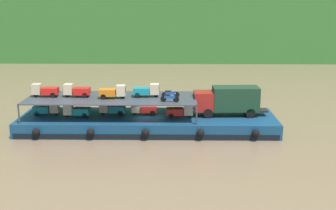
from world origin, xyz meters
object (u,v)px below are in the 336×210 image
object	(u,v)px
covered_lorry	(228,100)
mini_truck_lower_fore	(144,108)
mini_truck_lower_aft	(76,110)
mini_truck_upper_fore	(113,92)
mini_truck_lower_mid	(112,108)
motorcycle_upper_centre	(170,94)
mini_truck_upper_bow	(147,90)
cargo_barge	(148,123)
mini_truck_upper_stern	(45,90)
mini_truck_lower_bow	(180,111)
motorcycle_upper_port	(170,98)
mini_truck_lower_stern	(47,109)
mini_truck_upper_mid	(76,90)

from	to	relation	value
covered_lorry	mini_truck_lower_fore	xyz separation A→B (m)	(-9.00, 0.24, -1.00)
mini_truck_lower_aft	mini_truck_upper_fore	bearing A→B (deg)	1.91
mini_truck_lower_mid	motorcycle_upper_centre	xyz separation A→B (m)	(6.26, -0.51, 1.74)
mini_truck_upper_bow	covered_lorry	bearing A→B (deg)	-0.35
mini_truck_lower_fore	cargo_barge	bearing A→B (deg)	-51.88
cargo_barge	mini_truck_upper_fore	world-z (taller)	mini_truck_upper_fore
mini_truck_upper_stern	mini_truck_upper_bow	distance (m)	10.81
mini_truck_lower_aft	mini_truck_lower_bow	xyz separation A→B (m)	(10.92, 0.04, 0.00)
cargo_barge	mini_truck_lower_fore	bearing A→B (deg)	128.12
mini_truck_lower_mid	motorcycle_upper_port	bearing A→B (deg)	-21.69
cargo_barge	mini_truck_lower_stern	size ratio (longest dim) A/B	9.71
mini_truck_lower_aft	mini_truck_upper_mid	world-z (taller)	mini_truck_upper_mid
mini_truck_upper_stern	mini_truck_lower_stern	bearing A→B (deg)	0.81
covered_lorry	mini_truck_lower_bow	distance (m)	5.24
mini_truck_upper_stern	motorcycle_upper_centre	distance (m)	13.33
cargo_barge	mini_truck_lower_fore	size ratio (longest dim) A/B	9.76
mini_truck_lower_stern	mini_truck_lower_mid	bearing A→B (deg)	1.94
cargo_barge	motorcycle_upper_centre	bearing A→B (deg)	0.88
mini_truck_upper_stern	mini_truck_upper_bow	bearing A→B (deg)	0.61
mini_truck_upper_mid	motorcycle_upper_port	world-z (taller)	mini_truck_upper_mid
cargo_barge	mini_truck_lower_mid	distance (m)	4.16
covered_lorry	mini_truck_upper_bow	distance (m)	8.69
cargo_barge	covered_lorry	world-z (taller)	covered_lorry
mini_truck_upper_bow	mini_truck_upper_fore	bearing A→B (deg)	-167.53
mini_truck_lower_fore	motorcycle_upper_centre	size ratio (longest dim) A/B	1.46
covered_lorry	mini_truck_upper_stern	size ratio (longest dim) A/B	2.87
covered_lorry	motorcycle_upper_port	size ratio (longest dim) A/B	4.17
covered_lorry	mini_truck_upper_fore	xyz separation A→B (m)	(-12.10, -0.71, 1.00)
mini_truck_lower_aft	mini_truck_lower_fore	world-z (taller)	same
mini_truck_upper_mid	mini_truck_upper_fore	distance (m)	4.01
motorcycle_upper_centre	mini_truck_lower_mid	bearing A→B (deg)	175.31
mini_truck_upper_mid	motorcycle_upper_port	bearing A→B (deg)	-12.58
mini_truck_lower_mid	mini_truck_lower_fore	xyz separation A→B (m)	(3.38, 0.06, 0.00)
mini_truck_upper_stern	mini_truck_lower_bow	bearing A→B (deg)	-2.96
mini_truck_upper_stern	motorcycle_upper_centre	bearing A→B (deg)	-1.19
mini_truck_upper_bow	mini_truck_upper_mid	bearing A→B (deg)	-178.94
covered_lorry	mini_truck_upper_stern	distance (m)	19.47
mini_truck_lower_mid	mini_truck_upper_stern	distance (m)	7.34
mini_truck_lower_aft	mini_truck_upper_stern	distance (m)	4.06
mini_truck_lower_mid	motorcycle_upper_centre	bearing A→B (deg)	-4.69
cargo_barge	mini_truck_lower_mid	world-z (taller)	mini_truck_lower_mid
mini_truck_lower_stern	mini_truck_upper_stern	distance (m)	2.00
mini_truck_upper_stern	mini_truck_upper_fore	bearing A→B (deg)	-5.09
mini_truck_lower_stern	mini_truck_lower_mid	size ratio (longest dim) A/B	1.01
mini_truck_lower_aft	mini_truck_lower_mid	bearing A→B (deg)	15.75
mini_truck_lower_stern	mini_truck_lower_aft	bearing A→B (deg)	-13.19
mini_truck_lower_aft	mini_truck_upper_mid	bearing A→B (deg)	94.85
cargo_barge	motorcycle_upper_centre	distance (m)	3.99
mini_truck_lower_stern	mini_truck_upper_fore	xyz separation A→B (m)	(7.24, -0.65, 2.00)
mini_truck_upper_mid	mini_truck_lower_stern	bearing A→B (deg)	179.57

